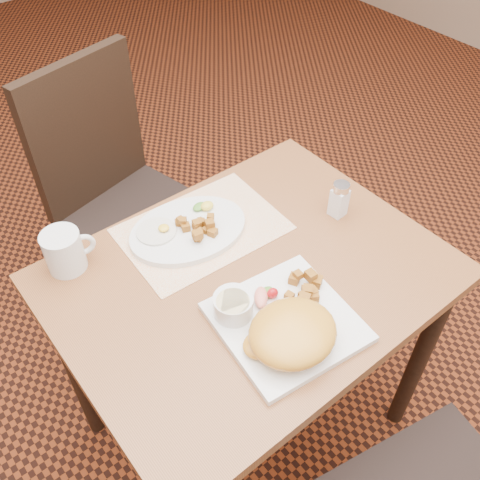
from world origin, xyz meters
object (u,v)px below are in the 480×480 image
(plate_square, at_px, (286,322))
(coffee_mug, at_px, (65,251))
(table, at_px, (249,302))
(chair_far, at_px, (118,189))
(plate_oval, at_px, (188,230))
(salt_shaker, at_px, (339,199))

(plate_square, xyz_separation_m, coffee_mug, (-0.29, 0.45, 0.04))
(table, distance_m, chair_far, 0.72)
(table, distance_m, plate_oval, 0.24)
(plate_square, relative_size, salt_shaker, 2.80)
(chair_far, bearing_deg, table, 76.18)
(plate_oval, relative_size, coffee_mug, 2.53)
(chair_far, height_order, salt_shaker, chair_far)
(salt_shaker, bearing_deg, chair_far, 113.47)
(plate_square, bearing_deg, plate_oval, 90.47)
(plate_oval, bearing_deg, plate_square, -89.53)
(plate_square, distance_m, coffee_mug, 0.54)
(table, height_order, plate_oval, plate_oval)
(plate_oval, bearing_deg, table, -79.75)
(salt_shaker, relative_size, coffee_mug, 0.83)
(coffee_mug, bearing_deg, salt_shaker, -23.09)
(plate_oval, bearing_deg, salt_shaker, -27.96)
(table, relative_size, chair_far, 0.93)
(chair_far, bearing_deg, plate_square, 74.14)
(chair_far, bearing_deg, salt_shaker, 100.50)
(chair_far, distance_m, plate_square, 0.90)
(coffee_mug, bearing_deg, table, -41.73)
(table, xyz_separation_m, chair_far, (0.01, 0.71, -0.10))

